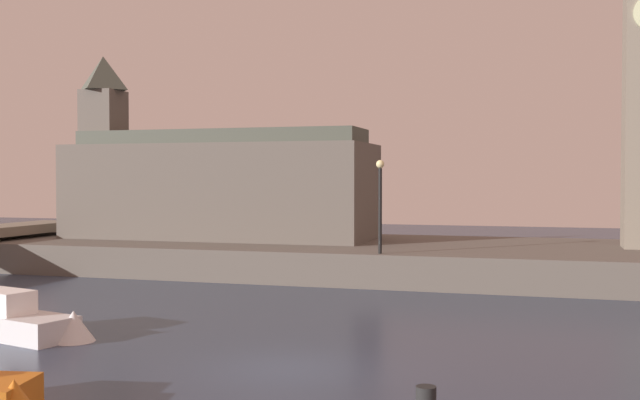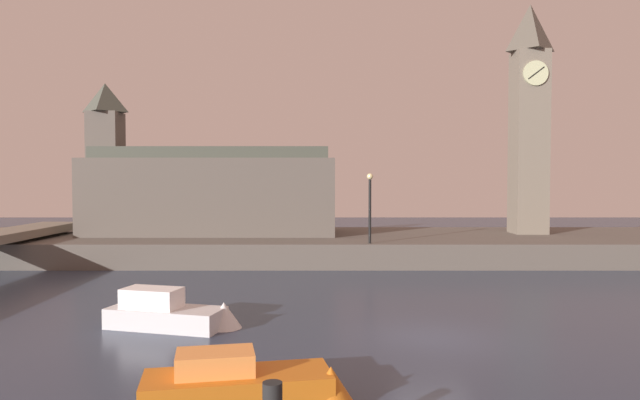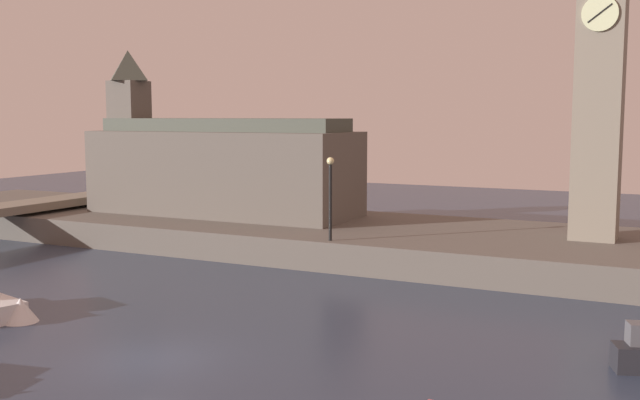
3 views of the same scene
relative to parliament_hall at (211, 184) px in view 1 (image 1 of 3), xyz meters
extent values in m
plane|color=#2D384C|center=(11.67, -20.83, -4.49)|extent=(120.00, 120.00, 0.00)
cube|color=#5B544C|center=(11.67, -0.83, -3.74)|extent=(70.00, 12.00, 1.50)
cube|color=#5B544C|center=(0.55, 0.00, -0.43)|extent=(16.76, 6.14, 5.12)
cube|color=#5B544C|center=(-6.80, 0.00, 1.19)|extent=(2.07, 2.07, 8.35)
pyramid|color=#474C42|center=(-6.80, 0.00, 6.35)|extent=(2.28, 2.28, 1.98)
cube|color=#42473D|center=(0.55, 0.00, 2.53)|extent=(15.92, 3.68, 0.80)
cylinder|color=black|center=(10.88, -6.19, -1.13)|extent=(0.16, 0.16, 3.73)
sphere|color=#F2E099|center=(10.88, -6.19, 0.92)|extent=(0.36, 0.36, 0.36)
cube|color=silver|center=(2.53, -19.51, -4.13)|extent=(4.35, 2.56, 0.72)
cube|color=white|center=(2.04, -19.51, -3.43)|extent=(2.22, 1.58, 0.70)
cone|color=silver|center=(4.58, -19.51, -4.10)|extent=(1.73, 1.73, 1.02)
camera|label=1|loc=(17.91, -38.76, 0.31)|focal=42.86mm
camera|label=2|loc=(7.97, -39.54, 0.75)|focal=32.18mm
camera|label=3|loc=(26.37, -38.58, 3.10)|focal=41.72mm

